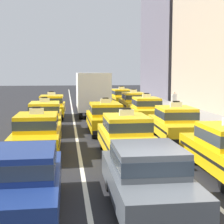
{
  "coord_description": "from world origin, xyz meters",
  "views": [
    {
      "loc": [
        -2.09,
        -6.5,
        3.32
      ],
      "look_at": [
        0.21,
        10.64,
        1.3
      ],
      "focal_mm": 54.81,
      "sensor_mm": 36.0,
      "label": 1
    }
  ],
  "objects_px": {
    "sedan_center_nearest": "(147,176)",
    "taxi_center_second": "(126,135)",
    "taxi_left_fourth": "(52,106)",
    "taxi_right_fifth": "(121,97)",
    "sedan_center_fifth": "(86,98)",
    "box_truck_center_fourth": "(92,92)",
    "taxi_center_third": "(105,117)",
    "taxi_right_second": "(175,123)",
    "pedestrian_near_crosswalk": "(174,101)",
    "sedan_left_nearest": "(21,179)",
    "taxi_left_second": "(37,133)",
    "taxi_left_third": "(45,116)",
    "taxi_right_third": "(146,109)",
    "taxi_right_fourth": "(133,102)"
  },
  "relations": [
    {
      "from": "taxi_left_fourth",
      "to": "taxi_right_fourth",
      "type": "bearing_deg",
      "value": 21.14
    },
    {
      "from": "sedan_center_nearest",
      "to": "taxi_right_third",
      "type": "xyz_separation_m",
      "value": [
        3.34,
        14.19,
        0.03
      ]
    },
    {
      "from": "sedan_center_fifth",
      "to": "pedestrian_near_crosswalk",
      "type": "height_order",
      "value": "pedestrian_near_crosswalk"
    },
    {
      "from": "pedestrian_near_crosswalk",
      "to": "taxi_center_second",
      "type": "bearing_deg",
      "value": -114.88
    },
    {
      "from": "taxi_left_second",
      "to": "taxi_right_fifth",
      "type": "distance_m",
      "value": 20.36
    },
    {
      "from": "taxi_center_third",
      "to": "taxi_right_third",
      "type": "bearing_deg",
      "value": 49.25
    },
    {
      "from": "taxi_right_second",
      "to": "pedestrian_near_crosswalk",
      "type": "height_order",
      "value": "taxi_right_second"
    },
    {
      "from": "pedestrian_near_crosswalk",
      "to": "taxi_left_third",
      "type": "bearing_deg",
      "value": -142.95
    },
    {
      "from": "taxi_right_second",
      "to": "box_truck_center_fourth",
      "type": "bearing_deg",
      "value": 107.0
    },
    {
      "from": "taxi_left_fourth",
      "to": "sedan_center_fifth",
      "type": "xyz_separation_m",
      "value": [
        2.95,
        8.11,
        -0.03
      ]
    },
    {
      "from": "sedan_left_nearest",
      "to": "taxi_center_second",
      "type": "distance_m",
      "value": 6.04
    },
    {
      "from": "taxi_left_second",
      "to": "taxi_right_fifth",
      "type": "relative_size",
      "value": 0.99
    },
    {
      "from": "sedan_center_fifth",
      "to": "taxi_left_second",
      "type": "bearing_deg",
      "value": -99.12
    },
    {
      "from": "taxi_center_second",
      "to": "taxi_right_fifth",
      "type": "xyz_separation_m",
      "value": [
        3.09,
        20.21,
        0.0
      ]
    },
    {
      "from": "taxi_center_third",
      "to": "taxi_left_second",
      "type": "bearing_deg",
      "value": -126.05
    },
    {
      "from": "taxi_center_second",
      "to": "pedestrian_near_crosswalk",
      "type": "relative_size",
      "value": 2.83
    },
    {
      "from": "sedan_left_nearest",
      "to": "taxi_left_third",
      "type": "height_order",
      "value": "taxi_left_third"
    },
    {
      "from": "taxi_left_third",
      "to": "pedestrian_near_crosswalk",
      "type": "distance_m",
      "value": 12.39
    },
    {
      "from": "sedan_center_nearest",
      "to": "taxi_right_fifth",
      "type": "distance_m",
      "value": 25.57
    },
    {
      "from": "taxi_left_fourth",
      "to": "taxi_right_third",
      "type": "xyz_separation_m",
      "value": [
        6.28,
        -2.97,
        0.0
      ]
    },
    {
      "from": "sedan_center_nearest",
      "to": "sedan_center_fifth",
      "type": "height_order",
      "value": "same"
    },
    {
      "from": "box_truck_center_fourth",
      "to": "pedestrian_near_crosswalk",
      "type": "distance_m",
      "value": 6.79
    },
    {
      "from": "sedan_left_nearest",
      "to": "box_truck_center_fourth",
      "type": "relative_size",
      "value": 0.62
    },
    {
      "from": "taxi_left_second",
      "to": "taxi_right_second",
      "type": "height_order",
      "value": "same"
    },
    {
      "from": "box_truck_center_fourth",
      "to": "taxi_right_fifth",
      "type": "bearing_deg",
      "value": 63.07
    },
    {
      "from": "taxi_left_fourth",
      "to": "sedan_center_fifth",
      "type": "relative_size",
      "value": 1.06
    },
    {
      "from": "taxi_left_third",
      "to": "taxi_center_third",
      "type": "bearing_deg",
      "value": -15.63
    },
    {
      "from": "taxi_left_fourth",
      "to": "box_truck_center_fourth",
      "type": "relative_size",
      "value": 0.66
    },
    {
      "from": "taxi_left_fourth",
      "to": "taxi_right_fifth",
      "type": "bearing_deg",
      "value": 51.83
    },
    {
      "from": "taxi_left_second",
      "to": "pedestrian_near_crosswalk",
      "type": "bearing_deg",
      "value": 52.54
    },
    {
      "from": "sedan_left_nearest",
      "to": "taxi_right_fourth",
      "type": "distance_m",
      "value": 20.63
    },
    {
      "from": "taxi_right_second",
      "to": "taxi_right_fifth",
      "type": "relative_size",
      "value": 1.01
    },
    {
      "from": "taxi_right_third",
      "to": "taxi_right_fourth",
      "type": "distance_m",
      "value": 5.49
    },
    {
      "from": "taxi_left_fourth",
      "to": "taxi_left_second",
      "type": "bearing_deg",
      "value": -90.67
    },
    {
      "from": "taxi_left_third",
      "to": "taxi_right_fourth",
      "type": "relative_size",
      "value": 1.0
    },
    {
      "from": "taxi_left_fourth",
      "to": "sedan_center_nearest",
      "type": "distance_m",
      "value": 17.41
    },
    {
      "from": "taxi_left_fourth",
      "to": "taxi_right_second",
      "type": "xyz_separation_m",
      "value": [
        6.25,
        -9.17,
        0.0
      ]
    },
    {
      "from": "sedan_center_fifth",
      "to": "taxi_right_second",
      "type": "height_order",
      "value": "taxi_right_second"
    },
    {
      "from": "taxi_left_third",
      "to": "taxi_right_third",
      "type": "relative_size",
      "value": 0.99
    },
    {
      "from": "sedan_center_fifth",
      "to": "taxi_right_fourth",
      "type": "xyz_separation_m",
      "value": [
        3.54,
        -5.59,
        0.03
      ]
    },
    {
      "from": "box_truck_center_fourth",
      "to": "taxi_center_third",
      "type": "bearing_deg",
      "value": -89.03
    },
    {
      "from": "taxi_right_third",
      "to": "pedestrian_near_crosswalk",
      "type": "relative_size",
      "value": 2.86
    },
    {
      "from": "taxi_center_third",
      "to": "taxi_right_fifth",
      "type": "xyz_separation_m",
      "value": [
        3.28,
        14.79,
        0.0
      ]
    },
    {
      "from": "taxi_center_third",
      "to": "sedan_left_nearest",
      "type": "bearing_deg",
      "value": -106.78
    },
    {
      "from": "taxi_right_third",
      "to": "taxi_right_fourth",
      "type": "xyz_separation_m",
      "value": [
        0.22,
        5.48,
        0.0
      ]
    },
    {
      "from": "pedestrian_near_crosswalk",
      "to": "sedan_center_fifth",
      "type": "bearing_deg",
      "value": 136.96
    },
    {
      "from": "sedan_center_nearest",
      "to": "taxi_center_second",
      "type": "height_order",
      "value": "taxi_center_second"
    },
    {
      "from": "taxi_right_second",
      "to": "taxi_left_third",
      "type": "bearing_deg",
      "value": 151.45
    },
    {
      "from": "sedan_center_fifth",
      "to": "taxi_right_fifth",
      "type": "xyz_separation_m",
      "value": [
        3.47,
        0.07,
        0.03
      ]
    },
    {
      "from": "box_truck_center_fourth",
      "to": "taxi_right_third",
      "type": "relative_size",
      "value": 1.51
    }
  ]
}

